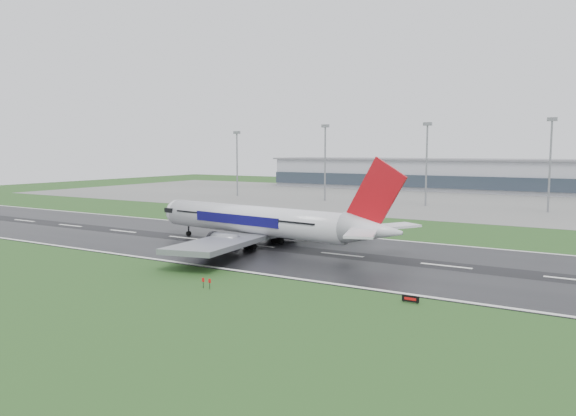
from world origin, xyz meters
The scene contains 10 objects.
ground centered at (0.00, 0.00, 0.00)m, with size 520.00×520.00×0.00m, color #1F4519.
runway centered at (0.00, 0.00, 0.05)m, with size 400.00×45.00×0.10m, color black.
apron centered at (0.00, 125.00, 0.04)m, with size 400.00×130.00×0.08m, color slate.
terminal centered at (0.00, 185.00, 7.50)m, with size 240.00×36.00×15.00m, color #989AA3.
main_airliner centered at (-17.04, -0.10, 9.11)m, with size 61.04×58.14×18.02m, color silver, non-canonical shape.
runway_sign centered at (22.29, -25.75, 0.52)m, with size 2.30×0.26×1.04m, color black, non-canonical shape.
floodmast_0 centered at (-98.27, 100.00, 13.53)m, with size 0.64×0.64×27.06m, color gray.
floodmast_1 centered at (-55.28, 100.00, 14.46)m, with size 0.64×0.64×28.93m, color gray.
floodmast_2 centered at (-14.56, 100.00, 14.37)m, with size 0.64×0.64×28.74m, color gray.
floodmast_3 centered at (25.59, 100.00, 14.63)m, with size 0.64×0.64×29.27m, color gray.
Camera 1 is at (45.28, -95.32, 20.17)m, focal length 34.54 mm.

